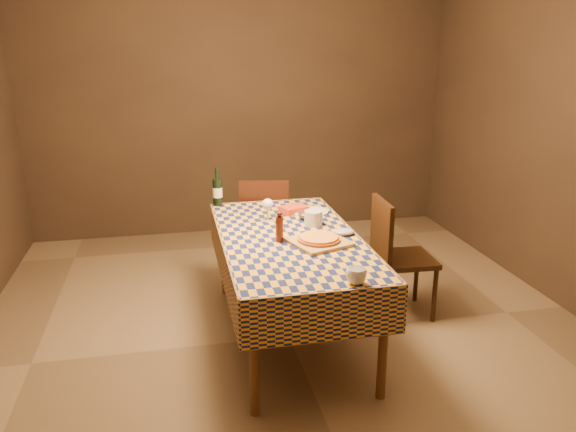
{
  "coord_description": "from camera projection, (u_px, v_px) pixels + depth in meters",
  "views": [
    {
      "loc": [
        -0.77,
        -3.55,
        2.05
      ],
      "look_at": [
        0.0,
        0.05,
        0.9
      ],
      "focal_mm": 35.0,
      "sensor_mm": 36.0,
      "label": 1
    }
  ],
  "objects": [
    {
      "name": "deli_tub",
      "position": [
        313.0,
        218.0,
        4.06
      ],
      "size": [
        0.17,
        0.17,
        0.11
      ],
      "primitive_type": "cylinder",
      "rotation": [
        0.0,
        0.0,
        0.36
      ],
      "color": "silver",
      "rests_on": "dining_table"
    },
    {
      "name": "flour_bag",
      "position": [
        344.0,
        232.0,
        3.87
      ],
      "size": [
        0.16,
        0.13,
        0.04
      ],
      "primitive_type": "ellipsoid",
      "rotation": [
        0.0,
        0.0,
        0.15
      ],
      "color": "#9CABC7",
      "rests_on": "dining_table"
    },
    {
      "name": "flour_patch",
      "position": [
        314.0,
        240.0,
        3.77
      ],
      "size": [
        0.28,
        0.22,
        0.0
      ],
      "primitive_type": "cube",
      "rotation": [
        0.0,
        0.0,
        0.06
      ],
      "color": "silver",
      "rests_on": "dining_table"
    },
    {
      "name": "dining_table",
      "position": [
        290.0,
        247.0,
        3.87
      ],
      "size": [
        0.94,
        1.84,
        0.77
      ],
      "color": "brown",
      "rests_on": "ground"
    },
    {
      "name": "pepper_mill",
      "position": [
        279.0,
        227.0,
        3.72
      ],
      "size": [
        0.06,
        0.06,
        0.21
      ],
      "color": "#4B1911",
      "rests_on": "dining_table"
    },
    {
      "name": "chair_right",
      "position": [
        395.0,
        251.0,
        4.27
      ],
      "size": [
        0.44,
        0.44,
        0.93
      ],
      "color": "black",
      "rests_on": "ground"
    },
    {
      "name": "pizza",
      "position": [
        319.0,
        238.0,
        3.7
      ],
      "size": [
        0.33,
        0.33,
        0.03
      ],
      "color": "#A2471B",
      "rests_on": "cutting_board"
    },
    {
      "name": "chair_far",
      "position": [
        264.0,
        223.0,
        4.93
      ],
      "size": [
        0.49,
        0.49,
        0.93
      ],
      "color": "black",
      "rests_on": "ground"
    },
    {
      "name": "wine_bottle",
      "position": [
        217.0,
        192.0,
        4.53
      ],
      "size": [
        0.09,
        0.09,
        0.31
      ],
      "color": "black",
      "rests_on": "dining_table"
    },
    {
      "name": "takeout_container",
      "position": [
        294.0,
        209.0,
        4.37
      ],
      "size": [
        0.24,
        0.2,
        0.05
      ],
      "primitive_type": "cube",
      "rotation": [
        0.0,
        0.0,
        0.37
      ],
      "color": "red",
      "rests_on": "dining_table"
    },
    {
      "name": "tumbler",
      "position": [
        356.0,
        276.0,
        3.09
      ],
      "size": [
        0.15,
        0.15,
        0.09
      ],
      "primitive_type": "imported",
      "rotation": [
        0.0,
        0.0,
        -0.34
      ],
      "color": "white",
      "rests_on": "dining_table"
    },
    {
      "name": "room",
      "position": [
        290.0,
        153.0,
        3.67
      ],
      "size": [
        5.0,
        5.1,
        2.7
      ],
      "color": "brown",
      "rests_on": "ground"
    },
    {
      "name": "white_plate",
      "position": [
        310.0,
        212.0,
        4.37
      ],
      "size": [
        0.33,
        0.33,
        0.02
      ],
      "primitive_type": "cylinder",
      "rotation": [
        0.0,
        0.0,
        0.18
      ],
      "color": "white",
      "rests_on": "dining_table"
    },
    {
      "name": "bowl",
      "position": [
        307.0,
        216.0,
        4.22
      ],
      "size": [
        0.15,
        0.15,
        0.04
      ],
      "primitive_type": "imported",
      "rotation": [
        0.0,
        0.0,
        -0.07
      ],
      "color": "#614752",
      "rests_on": "dining_table"
    },
    {
      "name": "wine_glass",
      "position": [
        268.0,
        205.0,
        4.14
      ],
      "size": [
        0.1,
        0.1,
        0.17
      ],
      "color": "silver",
      "rests_on": "dining_table"
    },
    {
      "name": "cutting_board",
      "position": [
        319.0,
        242.0,
        3.71
      ],
      "size": [
        0.44,
        0.44,
        0.02
      ],
      "primitive_type": "cube",
      "rotation": [
        0.0,
        0.0,
        0.34
      ],
      "color": "#9F804B",
      "rests_on": "dining_table"
    }
  ]
}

